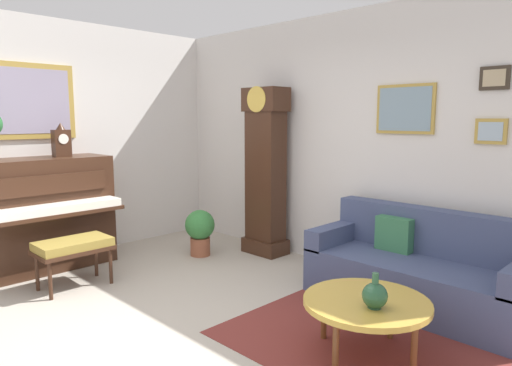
% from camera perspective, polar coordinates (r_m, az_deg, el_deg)
% --- Properties ---
extents(ground_plane, '(6.40, 6.00, 0.10)m').
position_cam_1_polar(ground_plane, '(3.89, -11.24, -18.26)').
color(ground_plane, '#B2A899').
extents(wall_left, '(0.13, 4.90, 2.80)m').
position_cam_1_polar(wall_left, '(5.84, -26.13, 4.77)').
color(wall_left, silver).
rests_on(wall_left, ground_plane).
extents(wall_back, '(5.30, 0.13, 2.80)m').
position_cam_1_polar(wall_back, '(5.20, 10.95, 5.07)').
color(wall_back, silver).
rests_on(wall_back, ground_plane).
extents(area_rug, '(2.10, 1.50, 0.01)m').
position_cam_1_polar(area_rug, '(3.69, 13.80, -18.95)').
color(area_rug, maroon).
rests_on(area_rug, ground_plane).
extents(piano, '(0.87, 1.44, 1.23)m').
position_cam_1_polar(piano, '(5.57, -25.00, -3.46)').
color(piano, '#3D2316').
rests_on(piano, ground_plane).
extents(piano_bench, '(0.42, 0.70, 0.48)m').
position_cam_1_polar(piano_bench, '(4.89, -21.72, -7.42)').
color(piano_bench, '#3D2316').
rests_on(piano_bench, ground_plane).
extents(grandfather_clock, '(0.52, 0.34, 2.03)m').
position_cam_1_polar(grandfather_clock, '(5.59, 1.18, 0.89)').
color(grandfather_clock, '#3D2316').
rests_on(grandfather_clock, ground_plane).
extents(couch, '(1.90, 0.80, 0.84)m').
position_cam_1_polar(couch, '(4.42, 19.54, -10.22)').
color(couch, '#424C70').
rests_on(couch, ground_plane).
extents(coffee_table, '(0.88, 0.88, 0.41)m').
position_cam_1_polar(coffee_table, '(3.39, 13.55, -14.36)').
color(coffee_table, gold).
rests_on(coffee_table, ground_plane).
extents(mantel_clock, '(0.13, 0.18, 0.38)m').
position_cam_1_polar(mantel_clock, '(5.56, -23.01, 4.78)').
color(mantel_clock, '#3D2316').
rests_on(mantel_clock, piano).
extents(green_jug, '(0.17, 0.17, 0.24)m').
position_cam_1_polar(green_jug, '(3.23, 14.53, -13.34)').
color(green_jug, '#234C33').
rests_on(green_jug, coffee_table).
extents(potted_plant, '(0.36, 0.36, 0.56)m').
position_cam_1_polar(potted_plant, '(5.64, -6.97, -5.74)').
color(potted_plant, '#935138').
rests_on(potted_plant, ground_plane).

